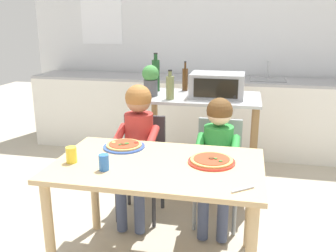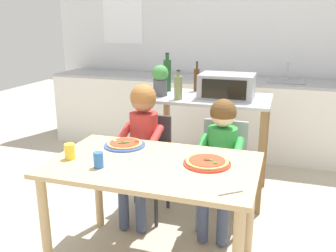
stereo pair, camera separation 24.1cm
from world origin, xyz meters
The scene contains 19 objects.
ground_plane centered at (0.00, 1.08, 0.00)m, with size 10.78×10.78×0.00m, color #B7AD99.
back_wall_tiled centered at (0.00, 2.75, 1.35)m, with size 4.69×0.13×2.70m.
kitchen_counter centered at (0.00, 2.34, 0.45)m, with size 4.22×0.60×1.09m.
kitchen_island_cart centered at (0.10, 1.17, 0.61)m, with size 1.06×0.63×0.91m.
toaster_oven centered at (0.25, 1.16, 1.02)m, with size 0.46×0.33×0.21m.
bottle_clear_vinegar centered at (-0.07, 1.40, 1.02)m, with size 0.05×0.05×0.28m.
bottle_squat_spirits centered at (-0.13, 0.98, 1.02)m, with size 0.07×0.07×0.25m.
bottle_dark_olive_oil centered at (-0.34, 1.32, 1.07)m, with size 0.07×0.07×0.36m.
potted_herb_plant centered at (-0.33, 1.08, 1.06)m, with size 0.15×0.15×0.27m.
dining_table centered at (0.00, 0.00, 0.62)m, with size 1.27×0.78×0.73m.
dining_chair_left centered at (-0.29, 0.65, 0.48)m, with size 0.36×0.36×0.81m.
dining_chair_right centered at (0.32, 0.67, 0.48)m, with size 0.36×0.36×0.81m.
child_in_red_shirt centered at (-0.29, 0.54, 0.70)m, with size 0.32×0.42×1.08m.
child_in_green_shirt centered at (0.32, 0.55, 0.65)m, with size 0.32×0.42×1.00m.
pizza_plate_blue_rimmed centered at (-0.29, 0.23, 0.74)m, with size 0.29×0.29×0.03m.
pizza_plate_red_rimmed centered at (0.32, 0.07, 0.74)m, with size 0.29×0.29×0.03m.
drinking_cup_yellow centered at (-0.52, -0.10, 0.77)m, with size 0.07×0.07×0.10m, color yellow.
drinking_cup_blue centered at (-0.28, -0.17, 0.77)m, with size 0.06×0.06×0.10m, color blue.
serving_spoon centered at (0.52, -0.27, 0.73)m, with size 0.01×0.01×0.14m, color #B7BABF.
Camera 1 is at (0.50, -2.04, 1.57)m, focal length 39.47 mm.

